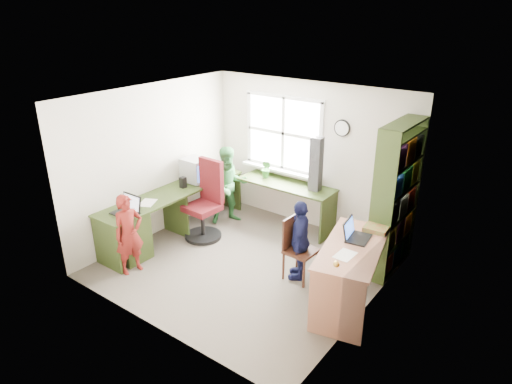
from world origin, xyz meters
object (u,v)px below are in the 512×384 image
Objects in this scene: crt_monitor at (196,170)px; bookshelf at (395,202)px; potted_plant at (266,169)px; right_desk at (352,262)px; person_red at (129,234)px; person_navy at (300,240)px; cd_tower at (316,164)px; swivel_chair at (206,205)px; laptop_left at (128,209)px; laptop_right at (355,234)px; wooden_chair at (297,246)px; l_desk at (166,219)px; person_green at (229,185)px.

bookshelf is at bearing 11.89° from crt_monitor.
bookshelf is at bearing -6.24° from potted_plant.
right_desk is 2.98m from person_red.
person_red is 2.32m from person_navy.
cd_tower is at bearing -18.62° from person_red.
person_red is 1.01× the size of person_navy.
swivel_chair is 3.40× the size of laptop_left.
potted_plant reaches higher than laptop_right.
laptop_left is 0.33× the size of person_navy.
wooden_chair is 0.77× the size of person_red.
right_desk is 4.16× the size of laptop_left.
right_desk is 1.22m from bookshelf.
laptop_left is (-3.08, -2.04, -0.19)m from bookshelf.
l_desk is at bearing -109.67° from swivel_chair.
crt_monitor is 1.48m from laptop_left.
laptop_right is (3.02, -0.39, -0.07)m from crt_monitor.
crt_monitor is 0.62m from person_green.
laptop_right reaches higher than wooden_chair.
crt_monitor is at bearing 102.41° from l_desk.
person_green is (-2.61, 0.75, -0.22)m from laptop_right.
person_navy reaches higher than wooden_chair.
cd_tower is at bearing 26.98° from crt_monitor.
laptop_left is 0.28× the size of person_green.
crt_monitor is (-0.20, 0.90, 0.50)m from l_desk.
cd_tower is at bearing 0.78° from potted_plant.
swivel_chair reaches higher than l_desk.
bookshelf is 2.86m from swivel_chair.
bookshelf reaches higher than laptop_left.
swivel_chair is at bearing 5.82° from person_red.
swivel_chair is 1.10× the size of person_red.
laptop_left is 0.43× the size of cd_tower.
laptop_left is at bearing -85.50° from crt_monitor.
laptop_left is at bearing 102.00° from laptop_right.
potted_plant is 0.24× the size of person_green.
laptop_left is 2.42m from potted_plant.
bookshelf is 5.67× the size of laptop_left.
cd_tower reaches higher than crt_monitor.
laptop_left is at bearing -104.86° from swivel_chair.
wooden_chair is at bearing 157.90° from right_desk.
laptop_right is (2.95, 1.07, 0.07)m from laptop_left.
laptop_right is at bearing 18.53° from laptop_left.
laptop_right reaches higher than right_desk.
crt_monitor is at bearing -157.45° from cd_tower.
laptop_right is at bearing -47.32° from cd_tower.
wooden_chair is 2.80× the size of potted_plant.
crt_monitor is 1.97m from cd_tower.
right_desk is 2.68m from potted_plant.
wooden_chair is (2.04, 0.46, 0.02)m from l_desk.
crt_monitor is 2.34m from person_navy.
potted_plant is 2.58m from person_red.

